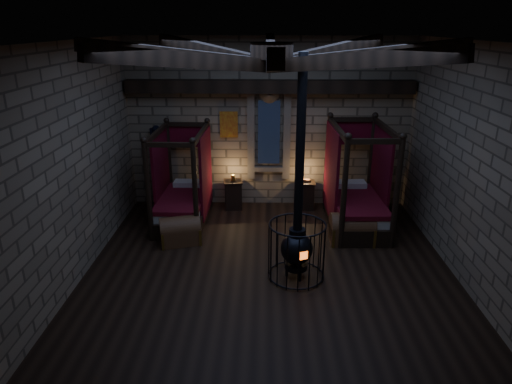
{
  "coord_description": "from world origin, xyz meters",
  "views": [
    {
      "loc": [
        -0.1,
        -7.73,
        4.47
      ],
      "look_at": [
        -0.27,
        0.6,
        1.38
      ],
      "focal_mm": 32.0,
      "sensor_mm": 36.0,
      "label": 1
    }
  ],
  "objects_px": {
    "trunk_right": "(352,229)",
    "bed_left": "(183,199)",
    "stove": "(297,246)",
    "trunk_left": "(180,231)",
    "bed_right": "(356,202)"
  },
  "relations": [
    {
      "from": "bed_right",
      "to": "bed_left",
      "type": "bearing_deg",
      "value": 176.01
    },
    {
      "from": "trunk_right",
      "to": "bed_left",
      "type": "bearing_deg",
      "value": 163.51
    },
    {
      "from": "bed_right",
      "to": "trunk_left",
      "type": "relative_size",
      "value": 2.47
    },
    {
      "from": "bed_left",
      "to": "trunk_left",
      "type": "relative_size",
      "value": 2.31
    },
    {
      "from": "bed_left",
      "to": "trunk_left",
      "type": "bearing_deg",
      "value": -82.61
    },
    {
      "from": "bed_right",
      "to": "trunk_right",
      "type": "bearing_deg",
      "value": -105.69
    },
    {
      "from": "trunk_right",
      "to": "stove",
      "type": "bearing_deg",
      "value": -132.01
    },
    {
      "from": "trunk_left",
      "to": "bed_left",
      "type": "bearing_deg",
      "value": 79.8
    },
    {
      "from": "trunk_left",
      "to": "trunk_right",
      "type": "distance_m",
      "value": 3.7
    },
    {
      "from": "bed_left",
      "to": "trunk_right",
      "type": "relative_size",
      "value": 2.34
    },
    {
      "from": "trunk_right",
      "to": "stove",
      "type": "distance_m",
      "value": 1.98
    },
    {
      "from": "bed_left",
      "to": "stove",
      "type": "bearing_deg",
      "value": -43.75
    },
    {
      "from": "trunk_left",
      "to": "trunk_right",
      "type": "height_order",
      "value": "trunk_right"
    },
    {
      "from": "bed_right",
      "to": "stove",
      "type": "height_order",
      "value": "stove"
    },
    {
      "from": "stove",
      "to": "trunk_left",
      "type": "bearing_deg",
      "value": 128.41
    }
  ]
}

